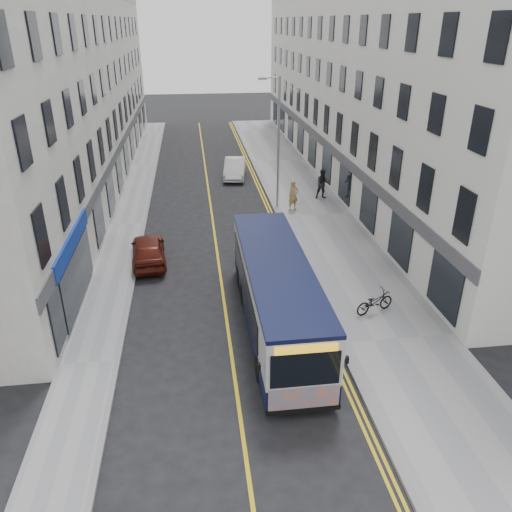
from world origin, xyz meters
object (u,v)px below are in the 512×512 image
object	(u,v)px
streetlamp	(277,139)
pedestrian_near	(293,195)
car_white	(235,168)
bicycle	(375,302)
city_bus	(276,292)
car_maroon	(148,250)
pedestrian_far	(323,184)

from	to	relation	value
streetlamp	pedestrian_near	distance (m)	3.57
pedestrian_near	car_white	size ratio (longest dim) A/B	0.43
streetlamp	bicycle	world-z (taller)	streetlamp
city_bus	car_maroon	size ratio (longest dim) A/B	2.51
city_bus	pedestrian_near	bearing A→B (deg)	75.88
pedestrian_far	bicycle	bearing A→B (deg)	-94.47
bicycle	car_white	distance (m)	20.72
bicycle	car_maroon	world-z (taller)	car_maroon
city_bus	bicycle	distance (m)	4.27
car_white	car_maroon	distance (m)	15.30
car_white	streetlamp	bearing A→B (deg)	-66.12
city_bus	car_maroon	bearing A→B (deg)	128.73
city_bus	streetlamp	bearing A→B (deg)	80.45
pedestrian_near	car_white	xyz separation A→B (m)	(-2.92, 8.00, -0.34)
pedestrian_near	car_maroon	distance (m)	10.54
city_bus	pedestrian_near	world-z (taller)	city_bus
streetlamp	bicycle	distance (m)	13.94
streetlamp	pedestrian_far	distance (m)	4.77
streetlamp	pedestrian_far	xyz separation A→B (m)	(3.30, 1.04, -3.29)
streetlamp	car_maroon	size ratio (longest dim) A/B	2.00
streetlamp	bicycle	bearing A→B (deg)	-82.23
pedestrian_near	city_bus	bearing A→B (deg)	-124.43
pedestrian_near	car_white	distance (m)	8.53
pedestrian_far	car_maroon	size ratio (longest dim) A/B	0.49
streetlamp	car_white	size ratio (longest dim) A/B	1.85
bicycle	car_maroon	distance (m)	11.19
pedestrian_near	streetlamp	bearing A→B (deg)	113.98
streetlamp	car_maroon	xyz separation A→B (m)	(-7.57, -7.19, -3.70)
bicycle	car_maroon	size ratio (longest dim) A/B	0.44
car_white	city_bus	bearing A→B (deg)	-82.83
car_white	car_maroon	world-z (taller)	car_white
bicycle	car_white	world-z (taller)	car_white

